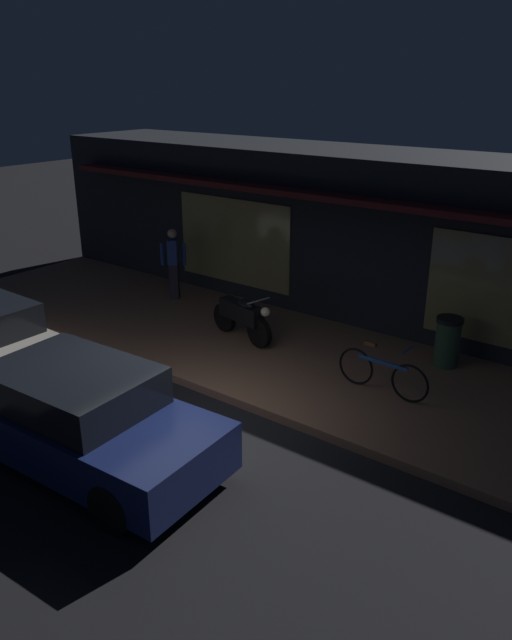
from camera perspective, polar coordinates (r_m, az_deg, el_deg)
name	(u,v)px	position (r m, az deg, el deg)	size (l,w,h in m)	color
ground_plane	(191,431)	(9.74, -6.01, -10.09)	(60.00, 60.00, 0.00)	black
sidewalk_slab	(299,360)	(11.78, 3.98, -3.73)	(18.00, 4.00, 0.15)	#8C6047
storefront_building	(387,237)	(14.02, 11.91, 7.48)	(18.00, 3.30, 3.60)	black
motorcycle	(242,316)	(12.33, -1.25, 0.38)	(1.69, 0.63, 0.97)	black
bicycle_parked	(382,373)	(10.50, 11.51, -4.80)	(1.66, 0.42, 0.91)	black
person_photographer	(174,262)	(14.74, -7.58, 5.30)	(0.55, 0.44, 1.67)	#28232D
trash_bin	(447,341)	(11.72, 17.20, -1.90)	(0.48, 0.48, 0.93)	#2D4C33
parked_car_far	(81,417)	(8.97, -15.79, -8.60)	(4.19, 1.98, 1.42)	black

